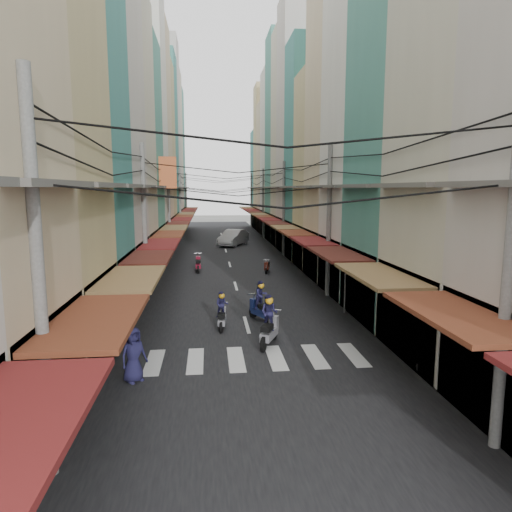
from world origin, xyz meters
TOP-DOWN VIEW (x-y plane):
  - ground at (0.00, 0.00)m, footprint 160.00×160.00m
  - road at (0.00, 20.00)m, footprint 10.00×80.00m
  - sidewalk_left at (-6.50, 20.00)m, footprint 3.00×80.00m
  - sidewalk_right at (6.50, 20.00)m, footprint 3.00×80.00m
  - crosswalk at (-0.00, -6.00)m, footprint 7.55×2.40m
  - building_row_left at (-7.92, 16.56)m, footprint 7.80×67.67m
  - building_row_right at (7.92, 16.45)m, footprint 7.80×68.98m
  - utility_poles at (0.00, 15.01)m, footprint 10.20×66.13m
  - white_car at (0.94, 25.97)m, footprint 6.23×4.46m
  - bicycle at (7.36, -0.50)m, footprint 1.79×1.13m
  - moving_scooters at (0.04, 0.28)m, footprint 5.18×17.84m
  - parked_scooters at (4.60, -3.79)m, footprint 12.79×13.57m
  - pedestrians at (-4.82, 2.63)m, footprint 13.53×19.31m
  - market_umbrella at (6.14, -6.29)m, footprint 2.21×2.21m
  - traffic_sign at (4.78, -0.56)m, footprint 0.10×0.65m

SIDE VIEW (x-z plane):
  - ground at x=0.00m, z-range 0.00..0.00m
  - white_car at x=0.94m, z-range -1.02..1.02m
  - bicycle at x=7.36m, z-range -0.58..0.58m
  - road at x=0.00m, z-range 0.00..0.02m
  - crosswalk at x=0.00m, z-range 0.02..0.03m
  - sidewalk_left at x=-6.50m, z-range 0.00..0.06m
  - sidewalk_right at x=6.50m, z-range 0.00..0.06m
  - parked_scooters at x=4.60m, z-range -0.03..0.98m
  - moving_scooters at x=0.04m, z-range -0.43..1.51m
  - pedestrians at x=-4.82m, z-range -0.07..2.15m
  - market_umbrella at x=6.14m, z-range 0.89..3.22m
  - traffic_sign at x=4.78m, z-range 0.68..3.63m
  - utility_poles at x=0.00m, z-range 2.49..10.69m
  - building_row_right at x=7.92m, z-range -1.89..20.71m
  - building_row_left at x=-7.92m, z-range -2.07..21.63m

